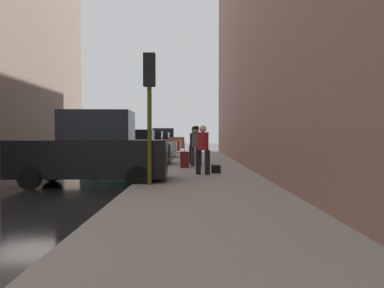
% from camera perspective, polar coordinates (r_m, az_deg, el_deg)
% --- Properties ---
extents(ground_plane, '(120.00, 120.00, 0.00)m').
position_cam_1_polar(ground_plane, '(14.06, -23.99, -4.96)').
color(ground_plane, black).
extents(sidewalk, '(4.00, 40.00, 0.15)m').
position_cam_1_polar(sidewalk, '(12.87, 1.35, -5.09)').
color(sidewalk, gray).
rests_on(sidewalk, ground_plane).
extents(parked_black_suv, '(4.65, 2.16, 2.25)m').
position_cam_1_polar(parked_black_suv, '(11.77, -15.02, -1.05)').
color(parked_black_suv, black).
rests_on(parked_black_suv, ground_plane).
extents(parked_dark_green_sedan, '(4.25, 2.16, 1.79)m').
position_cam_1_polar(parked_dark_green_sedan, '(18.35, -9.61, -0.78)').
color(parked_dark_green_sedan, '#193828').
rests_on(parked_dark_green_sedan, ground_plane).
extents(parked_silver_sedan, '(4.23, 2.11, 1.79)m').
position_cam_1_polar(parked_silver_sedan, '(24.12, -7.33, -0.29)').
color(parked_silver_sedan, '#B7BABF').
rests_on(parked_silver_sedan, ground_plane).
extents(parked_red_hatchback, '(4.23, 2.11, 1.79)m').
position_cam_1_polar(parked_red_hatchback, '(30.94, -5.73, 0.05)').
color(parked_red_hatchback, '#B2191E').
rests_on(parked_red_hatchback, ground_plane).
extents(parked_bronze_suv, '(4.64, 2.14, 2.25)m').
position_cam_1_polar(parked_bronze_suv, '(37.61, -4.74, 0.54)').
color(parked_bronze_suv, brown).
rests_on(parked_bronze_suv, ground_plane).
extents(fire_hydrant, '(0.42, 0.22, 0.70)m').
position_cam_1_polar(fire_hydrant, '(16.68, -4.32, -2.18)').
color(fire_hydrant, red).
rests_on(fire_hydrant, sidewalk).
extents(traffic_light, '(0.32, 0.32, 3.60)m').
position_cam_1_polar(traffic_light, '(10.41, -6.64, 8.21)').
color(traffic_light, '#514C0F').
rests_on(traffic_light, sidewalk).
extents(pedestrian_with_beanie, '(0.53, 0.50, 1.78)m').
position_cam_1_polar(pedestrian_with_beanie, '(16.60, 0.51, 0.01)').
color(pedestrian_with_beanie, '#333338').
rests_on(pedestrian_with_beanie, sidewalk).
extents(pedestrian_in_red_jacket, '(0.52, 0.44, 1.71)m').
position_cam_1_polar(pedestrian_in_red_jacket, '(13.01, 1.53, -0.47)').
color(pedestrian_in_red_jacket, black).
rests_on(pedestrian_in_red_jacket, sidewalk).
extents(pedestrian_with_fedora, '(0.53, 0.49, 1.78)m').
position_cam_1_polar(pedestrian_with_fedora, '(17.91, 0.24, 0.10)').
color(pedestrian_with_fedora, black).
rests_on(pedestrian_with_fedora, sidewalk).
extents(pedestrian_in_jeans, '(0.51, 0.43, 1.71)m').
position_cam_1_polar(pedestrian_in_jeans, '(19.29, 0.15, 0.09)').
color(pedestrian_in_jeans, '#728CB2').
rests_on(pedestrian_in_jeans, sidewalk).
extents(rolling_suitcase, '(0.39, 0.58, 1.04)m').
position_cam_1_polar(rolling_suitcase, '(15.97, -1.30, -2.35)').
color(rolling_suitcase, '#591414').
rests_on(rolling_suitcase, sidewalk).
extents(duffel_bag, '(0.32, 0.44, 0.28)m').
position_cam_1_polar(duffel_bag, '(13.66, 3.52, -3.81)').
color(duffel_bag, black).
rests_on(duffel_bag, sidewalk).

